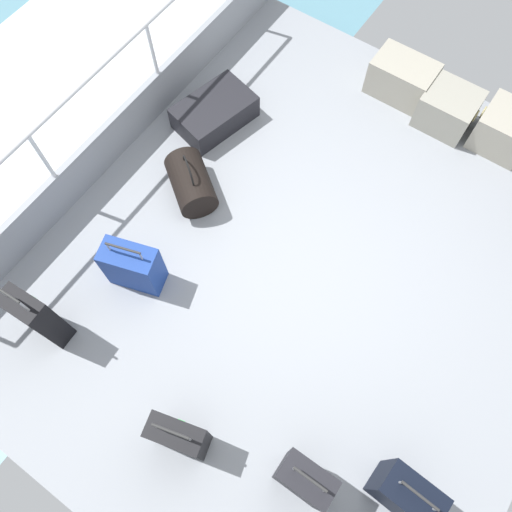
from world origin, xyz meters
The scene contains 14 objects.
ground_plane centered at (0.00, 0.00, -0.03)m, with size 4.40×5.20×0.06m, color gray.
gunwale_port centered at (-2.17, 0.00, 0.23)m, with size 0.06×5.20×0.45m, color gray.
railing_port centered at (-2.17, 0.00, 0.78)m, with size 0.04×4.20×1.02m.
sea_wake centered at (-3.60, 0.00, -0.34)m, with size 12.00×12.00×0.01m.
cargo_crate_0 centered at (-0.30, 2.18, 0.20)m, with size 0.65×0.40×0.39m.
cargo_crate_1 centered at (0.25, 2.10, 0.19)m, with size 0.54×0.46×0.38m.
cargo_crate_2 centered at (0.81, 2.18, 0.20)m, with size 0.53×0.47×0.39m.
suitcase_0 centered at (1.48, -1.17, 0.27)m, with size 0.43×0.27×0.63m.
suitcase_1 centered at (-0.03, -1.75, 0.27)m, with size 0.44×0.28×0.69m.
suitcase_2 centered at (-1.16, -0.92, 0.25)m, with size 0.50×0.36×0.62m.
suitcase_3 centered at (-1.63, 0.82, 0.13)m, with size 0.65×0.86×0.26m.
suitcase_4 centered at (0.85, -1.49, 0.35)m, with size 0.36×0.22×0.82m.
suitcase_5 centered at (-1.46, -1.68, 0.35)m, with size 0.36×0.20×0.89m.
duffel_bag centered at (-1.30, 0.03, 0.18)m, with size 0.65×0.60×0.51m.
Camera 1 is at (0.58, -1.67, 4.11)m, focal length 35.58 mm.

